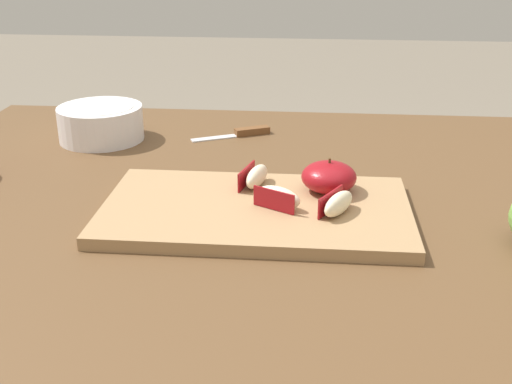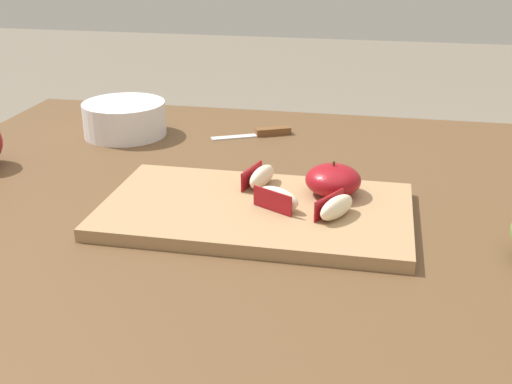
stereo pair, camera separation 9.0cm
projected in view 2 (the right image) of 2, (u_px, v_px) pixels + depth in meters
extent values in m
cube|color=brown|center=(252.00, 205.00, 0.99)|extent=(1.20, 0.97, 0.03)
cube|color=brown|center=(78.00, 256.00, 1.62)|extent=(0.06, 0.06, 0.72)
cube|color=#A37F56|center=(256.00, 211.00, 0.91)|extent=(0.44, 0.25, 0.02)
ellipsoid|color=maroon|center=(333.00, 180.00, 0.94)|extent=(0.08, 0.08, 0.05)
cylinder|color=#4C3319|center=(334.00, 164.00, 0.93)|extent=(0.00, 0.00, 0.01)
ellipsoid|color=beige|center=(278.00, 198.00, 0.89)|extent=(0.07, 0.05, 0.03)
cube|color=maroon|center=(272.00, 201.00, 0.88)|extent=(0.06, 0.03, 0.03)
ellipsoid|color=beige|center=(262.00, 176.00, 0.97)|extent=(0.04, 0.07, 0.03)
cube|color=maroon|center=(255.00, 175.00, 0.97)|extent=(0.02, 0.06, 0.03)
ellipsoid|color=beige|center=(337.00, 207.00, 0.86)|extent=(0.05, 0.07, 0.03)
cube|color=maroon|center=(329.00, 205.00, 0.87)|extent=(0.03, 0.06, 0.03)
cube|color=silver|center=(234.00, 137.00, 1.25)|extent=(0.09, 0.06, 0.00)
cube|color=brown|center=(273.00, 131.00, 1.27)|extent=(0.07, 0.05, 0.01)
cylinder|color=white|center=(125.00, 119.00, 1.26)|extent=(0.16, 0.16, 0.07)
cylinder|color=white|center=(124.00, 116.00, 1.25)|extent=(0.13, 0.13, 0.06)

